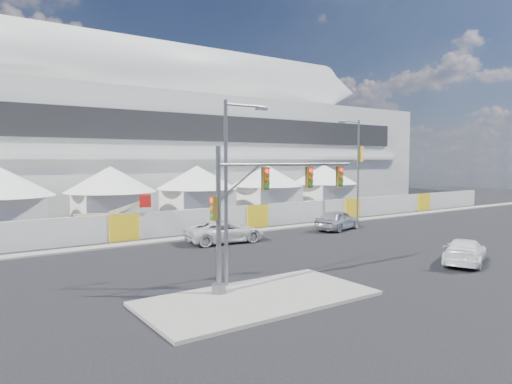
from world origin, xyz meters
TOP-DOWN VIEW (x-y plane):
  - ground at (0.00, 0.00)m, footprint 160.00×160.00m
  - median_island at (-6.00, -3.00)m, footprint 10.00×5.00m
  - far_curb at (20.00, 12.50)m, footprint 80.00×1.20m
  - stadium at (8.71, 41.50)m, footprint 80.00×24.80m
  - tent_row at (0.50, 24.00)m, footprint 53.40×8.40m
  - hoarding_fence at (6.00, 14.50)m, footprint 70.00×0.25m
  - scaffold_tower at (46.00, 36.00)m, footprint 4.40×4.40m
  - sedan_silver at (10.83, 9.23)m, footprint 3.30×5.39m
  - pickup_curb at (-0.21, 9.53)m, footprint 3.19×5.99m
  - pickup_near at (7.74, -4.13)m, footprint 3.89×5.30m
  - lot_car_a at (16.41, 17.97)m, footprint 1.96×4.87m
  - lot_car_b at (29.44, 18.14)m, footprint 3.65×4.78m
  - lot_car_c at (-7.40, 17.92)m, footprint 2.28×4.67m
  - traffic_mast at (-5.24, -1.61)m, footprint 8.22×0.62m
  - streetlight_median at (-6.05, -0.80)m, footprint 2.36×0.24m
  - streetlight_curb at (16.53, 12.50)m, footprint 2.92×0.66m
  - boom_lift at (-7.91, 15.84)m, footprint 6.79×2.41m

SIDE VIEW (x-z plane):
  - ground at x=0.00m, z-range 0.00..0.00m
  - far_curb at x=20.00m, z-range 0.00..0.12m
  - median_island at x=-6.00m, z-range 0.00..0.15m
  - lot_car_c at x=-7.40m, z-range 0.00..1.31m
  - pickup_near at x=7.74m, z-range 0.00..1.43m
  - lot_car_b at x=29.44m, z-range 0.00..1.52m
  - lot_car_a at x=16.41m, z-range 0.00..1.57m
  - pickup_curb at x=-0.21m, z-range 0.00..1.60m
  - sedan_silver at x=10.83m, z-range 0.00..1.71m
  - boom_lift at x=-7.91m, z-range -0.77..2.57m
  - hoarding_fence at x=6.00m, z-range 0.00..2.00m
  - tent_row at x=0.50m, z-range 0.45..5.85m
  - traffic_mast at x=-5.24m, z-range 0.53..6.95m
  - streetlight_median at x=-6.05m, z-range 0.78..9.31m
  - streetlight_curb at x=16.53m, z-range 0.79..10.66m
  - scaffold_tower at x=46.00m, z-range 0.00..12.00m
  - stadium at x=8.71m, z-range -1.54..20.44m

